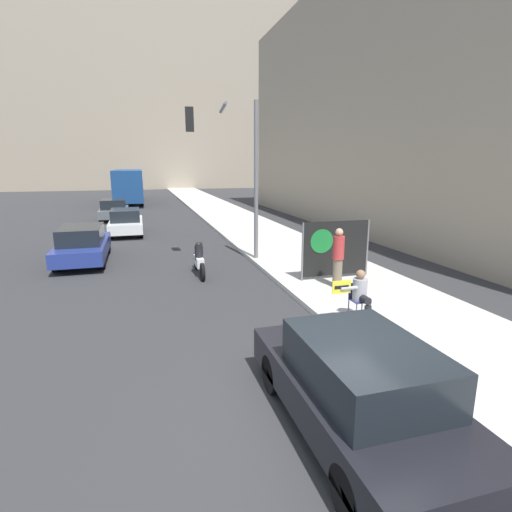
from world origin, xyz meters
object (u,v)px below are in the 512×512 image
at_px(city_bus_on_road, 129,184).
at_px(protest_banner, 335,248).
at_px(car_on_road_nearest, 83,244).
at_px(car_on_road_distant, 114,210).
at_px(jogger_on_sidewalk, 338,257).
at_px(motorcycle_on_road, 199,260).
at_px(traffic_light_pole, 232,155).
at_px(parked_car_curbside, 358,387).
at_px(seated_protester, 361,294).
at_px(car_on_road_midblock, 126,222).

bearing_deg(city_bus_on_road, protest_banner, -77.33).
xyz_separation_m(car_on_road_nearest, car_on_road_distant, (0.49, 12.63, -0.00)).
bearing_deg(protest_banner, jogger_on_sidewalk, -112.11).
bearing_deg(jogger_on_sidewalk, car_on_road_nearest, -72.86).
relative_size(jogger_on_sidewalk, motorcycle_on_road, 0.81).
bearing_deg(traffic_light_pole, car_on_road_nearest, 163.06).
bearing_deg(car_on_road_nearest, protest_banner, -32.81).
bearing_deg(car_on_road_distant, parked_car_curbside, -79.59).
relative_size(parked_car_curbside, car_on_road_distant, 1.00).
xyz_separation_m(seated_protester, motorcycle_on_road, (-3.04, 5.56, -0.28)).
relative_size(protest_banner, traffic_light_pole, 0.40).
height_order(seated_protester, parked_car_curbside, parked_car_curbside).
height_order(traffic_light_pole, car_on_road_nearest, traffic_light_pole).
xyz_separation_m(seated_protester, car_on_road_distant, (-6.66, 21.32, -0.08)).
relative_size(traffic_light_pole, city_bus_on_road, 0.48).
height_order(car_on_road_distant, motorcycle_on_road, car_on_road_distant).
bearing_deg(city_bus_on_road, jogger_on_sidewalk, -78.34).
height_order(city_bus_on_road, motorcycle_on_road, city_bus_on_road).
relative_size(protest_banner, city_bus_on_road, 0.19).
height_order(car_on_road_midblock, motorcycle_on_road, car_on_road_midblock).
xyz_separation_m(car_on_road_distant, motorcycle_on_road, (3.62, -15.76, -0.20)).
bearing_deg(city_bus_on_road, car_on_road_nearest, -92.88).
relative_size(protest_banner, parked_car_curbside, 0.56).
bearing_deg(parked_car_curbside, city_bus_on_road, 95.71).
bearing_deg(parked_car_curbside, traffic_light_pole, 86.59).
height_order(car_on_road_midblock, car_on_road_distant, car_on_road_distant).
xyz_separation_m(protest_banner, city_bus_on_road, (-6.92, 30.80, 0.72)).
bearing_deg(car_on_road_nearest, jogger_on_sidewalk, -38.46).
distance_m(car_on_road_distant, motorcycle_on_road, 16.18).
bearing_deg(jogger_on_sidewalk, city_bus_on_road, -112.73).
bearing_deg(car_on_road_midblock, motorcycle_on_road, -74.12).
relative_size(jogger_on_sidewalk, protest_banner, 0.76).
relative_size(protest_banner, car_on_road_nearest, 0.52).
height_order(jogger_on_sidewalk, motorcycle_on_road, jogger_on_sidewalk).
bearing_deg(car_on_road_nearest, city_bus_on_road, 87.12).
bearing_deg(seated_protester, motorcycle_on_road, 112.78).
height_order(jogger_on_sidewalk, car_on_road_distant, jogger_on_sidewalk).
distance_m(jogger_on_sidewalk, car_on_road_nearest, 10.01).
xyz_separation_m(jogger_on_sidewalk, city_bus_on_road, (-6.55, 31.73, 0.79)).
height_order(protest_banner, city_bus_on_road, city_bus_on_road).
bearing_deg(traffic_light_pole, motorcycle_on_road, -138.00).
xyz_separation_m(traffic_light_pole, car_on_road_midblock, (-4.22, 7.93, -3.40)).
xyz_separation_m(jogger_on_sidewalk, car_on_road_distant, (-7.34, 18.85, -0.36)).
xyz_separation_m(protest_banner, traffic_light_pole, (-2.53, 3.56, 2.96)).
height_order(seated_protester, motorcycle_on_road, seated_protester).
relative_size(parked_car_curbside, motorcycle_on_road, 1.93).
bearing_deg(protest_banner, car_on_road_midblock, 120.44).
height_order(protest_banner, parked_car_curbside, protest_banner).
bearing_deg(motorcycle_on_road, parked_car_curbside, -84.07).
distance_m(parked_car_curbside, car_on_road_midblock, 18.74).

